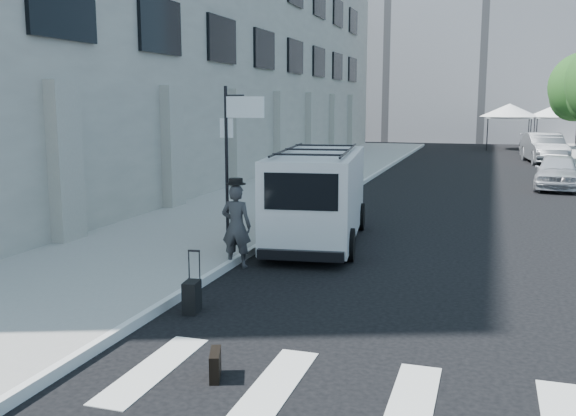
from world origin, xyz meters
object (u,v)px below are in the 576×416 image
Objects in this scene: suitcase at (192,297)px; parked_car_b at (544,148)px; briefcase at (215,365)px; parked_car_c at (539,145)px; cargo_van at (318,195)px; parked_car_a at (557,171)px; businessman at (236,226)px.

parked_car_b is at bearing 68.34° from suitcase.
briefcase is 0.45× the size of suitcase.
cargo_van is at bearing -109.80° from parked_car_c.
briefcase is at bearing -91.56° from cargo_van.
cargo_van reaches higher than briefcase.
suitcase is 29.62m from parked_car_b.
parked_car_b is 4.94m from parked_car_c.
parked_car_a reaches higher than suitcase.
parked_car_c is (6.71, 27.92, -0.43)m from cargo_van.
briefcase is at bearing -99.91° from parked_car_a.
cargo_van is 1.17× the size of parked_car_b.
cargo_van is at bearing 77.01° from suitcase.
parked_car_a is 0.80× the size of parked_car_b.
parked_car_a is (7.28, 14.78, -0.17)m from businessman.
businessman is at bearing 90.22° from suitcase.
parked_car_b is (0.29, 11.10, 0.14)m from parked_car_a.
businessman is 5.34m from briefcase.
parked_car_a is at bearing 54.26° from briefcase.
businessman is 31.75m from parked_car_c.
suitcase is 0.25× the size of parked_car_a.
parked_car_b reaches higher than parked_car_a.
parked_car_b reaches higher than briefcase.
businessman is at bearing -113.95° from parked_car_b.
parked_car_b is (5.83, 30.88, 0.65)m from briefcase.
cargo_van is (-0.81, 7.90, 0.94)m from briefcase.
cargo_van is (0.93, 2.90, 0.27)m from businessman.
cargo_van reaches higher than parked_car_a.
suitcase is at bearing -108.44° from parked_car_c.
parked_car_c is (0.36, 16.04, 0.01)m from parked_car_a.
parked_car_a is (6.35, 11.89, -0.44)m from cargo_van.
parked_car_c is at bearing 69.04° from cargo_van.
businessman reaches higher than parked_car_b.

